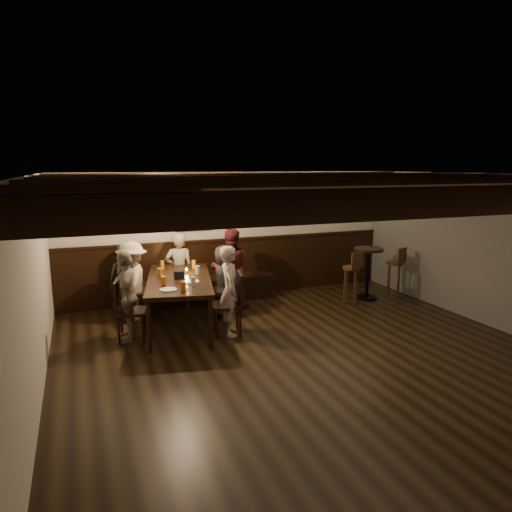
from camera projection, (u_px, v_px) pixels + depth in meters
name	position (u px, v px, depth m)	size (l,w,h in m)	color
room	(240.00, 254.00, 7.58)	(7.00, 7.00, 7.00)	black
dining_table	(179.00, 282.00, 7.10)	(1.37, 2.27, 0.80)	black
chair_left_near	(136.00, 302.00, 7.51)	(0.54, 0.54, 0.99)	black
chair_left_far	(130.00, 322.00, 6.64)	(0.49, 0.49, 0.90)	black
chair_right_near	(223.00, 300.00, 7.74)	(0.49, 0.49, 0.91)	black
chair_right_far	(229.00, 316.00, 6.87)	(0.51, 0.51, 0.94)	black
person_bench_left	(127.00, 278.00, 7.85)	(0.60, 0.39, 1.22)	#28282B
person_bench_centre	(179.00, 271.00, 8.13)	(0.49, 0.32, 1.35)	gray
person_bench_right	(230.00, 268.00, 8.12)	(0.69, 0.54, 1.43)	maroon
person_left_near	(133.00, 281.00, 7.43)	(0.85, 0.49, 1.32)	#BEB6A0
person_left_far	(127.00, 296.00, 6.56)	(0.78, 0.32, 1.33)	gray
person_right_near	(224.00, 281.00, 7.68)	(0.59, 0.39, 1.21)	black
person_right_far	(230.00, 291.00, 6.80)	(0.49, 0.32, 1.36)	#B5A499
pint_a	(162.00, 265.00, 7.71)	(0.07, 0.07, 0.14)	#BF7219
pint_b	(194.00, 264.00, 7.75)	(0.07, 0.07, 0.14)	#BF7219
pint_c	(160.00, 273.00, 7.13)	(0.07, 0.07, 0.14)	#BF7219
pint_d	(198.00, 270.00, 7.32)	(0.07, 0.07, 0.14)	silver
pint_e	(164.00, 281.00, 6.61)	(0.07, 0.07, 0.14)	#BF7219
pint_f	(193.00, 282.00, 6.58)	(0.07, 0.07, 0.14)	silver
pint_g	(183.00, 286.00, 6.31)	(0.07, 0.07, 0.14)	#BF7219
plate_near	(168.00, 290.00, 6.39)	(0.24, 0.24, 0.01)	white
plate_far	(191.00, 282.00, 6.83)	(0.24, 0.24, 0.01)	white
condiment_caddy	(179.00, 275.00, 7.03)	(0.15, 0.10, 0.12)	black
candle	(187.00, 272.00, 7.40)	(0.05, 0.05, 0.05)	beige
high_top_table	(368.00, 266.00, 8.67)	(0.55, 0.55, 0.98)	black
bar_stool_left	(351.00, 285.00, 8.36)	(0.32, 0.34, 1.00)	black
bar_stool_right	(394.00, 279.00, 8.76)	(0.34, 0.36, 1.00)	black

